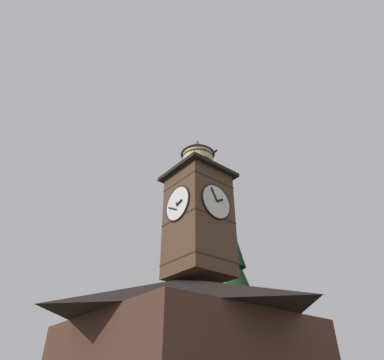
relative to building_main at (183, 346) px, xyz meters
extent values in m
pyramid|color=black|center=(0.00, 0.00, 2.32)|extent=(11.22, 12.23, 2.44)
cube|color=brown|center=(-0.73, 0.56, 7.02)|extent=(3.38, 3.38, 6.96)
cube|color=#3C291C|center=(-0.73, 0.56, 4.38)|extent=(3.42, 3.42, 0.10)
cube|color=#3C291C|center=(-0.73, 0.56, 6.99)|extent=(3.42, 3.42, 0.10)
cube|color=#3C291C|center=(-0.73, 0.56, 9.60)|extent=(3.42, 3.42, 0.10)
cylinder|color=white|center=(-0.73, 2.28, 7.98)|extent=(2.31, 0.10, 2.31)
torus|color=black|center=(-0.73, 2.30, 7.98)|extent=(2.41, 0.10, 2.41)
cube|color=black|center=(-0.98, 2.38, 8.12)|extent=(0.56, 0.04, 0.39)
cube|color=black|center=(-0.50, 2.38, 8.39)|extent=(0.52, 0.04, 0.87)
sphere|color=black|center=(-0.73, 2.39, 7.98)|extent=(0.10, 0.10, 0.10)
cylinder|color=white|center=(0.99, 0.56, 7.98)|extent=(0.10, 2.31, 2.31)
torus|color=black|center=(1.01, 0.56, 7.98)|extent=(0.10, 2.41, 2.41)
cube|color=black|center=(1.09, 0.84, 7.89)|extent=(0.04, 0.59, 0.29)
cube|color=black|center=(1.09, 0.14, 7.75)|extent=(0.04, 0.87, 0.51)
sphere|color=black|center=(1.10, 0.56, 7.98)|extent=(0.10, 0.10, 0.10)
cube|color=black|center=(-0.73, 0.56, 10.63)|extent=(4.08, 4.08, 0.25)
cylinder|color=#D1BC84|center=(-0.73, 0.56, 11.67)|extent=(2.21, 2.21, 1.83)
cylinder|color=#2D2319|center=(-0.73, 0.56, 11.06)|extent=(2.27, 2.27, 0.10)
cylinder|color=#2D2319|center=(-0.73, 0.56, 11.67)|extent=(2.27, 2.27, 0.10)
cylinder|color=#2D2319|center=(-0.73, 0.56, 12.28)|extent=(2.27, 2.27, 0.10)
cone|color=#2D3847|center=(-0.73, 0.56, 13.14)|extent=(2.51, 2.51, 1.11)
sphere|color=#424C5B|center=(-0.73, 0.56, 13.80)|extent=(0.16, 0.16, 0.16)
cone|color=black|center=(-2.95, -3.72, 0.82)|extent=(5.61, 5.61, 2.17)
cone|color=black|center=(-2.95, -3.72, 2.39)|extent=(4.71, 4.71, 2.37)
cone|color=black|center=(-2.95, -3.72, 3.99)|extent=(3.81, 3.81, 2.64)
cone|color=black|center=(-2.95, -3.72, 5.16)|extent=(2.90, 2.90, 2.03)
cone|color=black|center=(-2.95, -3.72, 6.86)|extent=(2.00, 2.00, 2.50)
cone|color=black|center=(-9.22, -4.44, 0.37)|extent=(5.77, 5.77, 4.78)
cone|color=black|center=(-9.22, -4.44, 3.08)|extent=(4.45, 4.45, 4.12)
cone|color=#143417|center=(-9.22, -4.44, 6.29)|extent=(3.14, 3.14, 4.48)
cone|color=black|center=(-9.22, -4.44, 9.01)|extent=(1.82, 1.82, 3.85)
sphere|color=silver|center=(-16.15, -30.63, 8.71)|extent=(2.39, 2.39, 2.39)
ellipsoid|color=black|center=(-4.65, -1.70, 16.05)|extent=(0.28, 0.16, 0.15)
cube|color=black|center=(-4.64, -1.86, 16.05)|extent=(0.20, 0.32, 0.12)
cube|color=black|center=(-4.65, -1.54, 16.05)|extent=(0.20, 0.32, 0.12)
ellipsoid|color=black|center=(-3.93, -2.57, 14.24)|extent=(0.23, 0.27, 0.13)
cube|color=black|center=(-3.81, -2.63, 14.24)|extent=(0.30, 0.26, 0.11)
cube|color=black|center=(-4.04, -2.51, 14.24)|extent=(0.30, 0.26, 0.11)
camera|label=1|loc=(11.98, 15.48, -1.90)|focal=31.07mm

